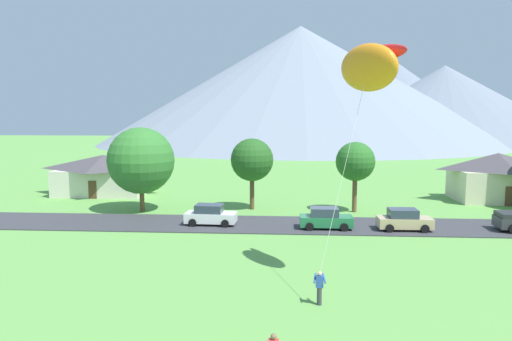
% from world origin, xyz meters
% --- Properties ---
extents(road_strip, '(160.00, 6.41, 0.08)m').
position_xyz_m(road_strip, '(0.00, 30.00, 0.04)').
color(road_strip, '#38383D').
rests_on(road_strip, ground).
extents(mountain_far_east_ridge, '(131.61, 131.61, 38.35)m').
position_xyz_m(mountain_far_east_ridge, '(6.58, 152.01, 19.18)').
color(mountain_far_east_ridge, gray).
rests_on(mountain_far_east_ridge, ground).
extents(mountain_west_ridge, '(85.84, 85.84, 28.18)m').
position_xyz_m(mountain_west_ridge, '(11.43, 167.61, 14.09)').
color(mountain_west_ridge, gray).
rests_on(mountain_west_ridge, ground).
extents(mountain_central_ridge, '(79.34, 79.34, 29.41)m').
position_xyz_m(mountain_central_ridge, '(40.19, 169.24, 14.70)').
color(mountain_central_ridge, slate).
rests_on(mountain_central_ridge, ground).
extents(mountain_east_ridge, '(87.30, 87.30, 25.72)m').
position_xyz_m(mountain_east_ridge, '(54.96, 156.07, 12.86)').
color(mountain_east_ridge, slate).
rests_on(mountain_east_ridge, ground).
extents(house_leftmost, '(9.37, 6.69, 5.14)m').
position_xyz_m(house_leftmost, '(24.94, 43.01, 2.66)').
color(house_leftmost, beige).
rests_on(house_leftmost, ground).
extents(house_left_center, '(10.70, 7.25, 4.56)m').
position_xyz_m(house_left_center, '(-18.78, 44.56, 2.36)').
color(house_left_center, beige).
rests_on(house_left_center, ground).
extents(tree_near_left, '(3.68, 3.68, 6.66)m').
position_xyz_m(tree_near_left, '(8.90, 35.94, 4.78)').
color(tree_near_left, brown).
rests_on(tree_near_left, ground).
extents(tree_left_of_center, '(6.32, 6.32, 8.02)m').
position_xyz_m(tree_left_of_center, '(-11.31, 34.99, 4.85)').
color(tree_left_of_center, brown).
rests_on(tree_left_of_center, ground).
extents(tree_right_of_center, '(4.14, 4.14, 6.92)m').
position_xyz_m(tree_right_of_center, '(-0.88, 36.59, 4.82)').
color(tree_right_of_center, brown).
rests_on(tree_right_of_center, ground).
extents(parked_car_tan_west_end, '(4.22, 2.12, 1.68)m').
position_xyz_m(parked_car_tan_west_end, '(11.80, 28.75, 0.87)').
color(parked_car_tan_west_end, tan).
rests_on(parked_car_tan_west_end, road_strip).
extents(parked_car_white_mid_west, '(4.28, 2.23, 1.68)m').
position_xyz_m(parked_car_white_mid_west, '(-3.83, 29.58, 0.87)').
color(parked_car_white_mid_west, white).
rests_on(parked_car_white_mid_west, road_strip).
extents(parked_car_green_mid_east, '(4.21, 2.10, 1.68)m').
position_xyz_m(parked_car_green_mid_east, '(5.63, 28.86, 0.87)').
color(parked_car_green_mid_east, '#237042').
rests_on(parked_car_green_mid_east, road_strip).
extents(kite_flyer_with_kite, '(4.76, 5.85, 12.95)m').
position_xyz_m(kite_flyer_with_kite, '(6.74, 16.78, 11.58)').
color(kite_flyer_with_kite, '#3D3D42').
rests_on(kite_flyer_with_kite, ground).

